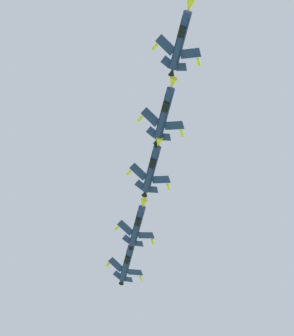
% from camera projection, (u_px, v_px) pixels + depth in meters
% --- Properties ---
extents(fighter_jet_lead, '(10.13, 15.95, 4.85)m').
position_uv_depth(fighter_jet_lead, '(181.00, 40.00, 106.88)').
color(fighter_jet_lead, navy).
extents(fighter_jet_left_wing, '(10.16, 15.95, 4.81)m').
position_uv_depth(fighter_jet_left_wing, '(165.00, 113.00, 112.76)').
color(fighter_jet_left_wing, navy).
extents(fighter_jet_right_wing, '(10.25, 15.95, 4.71)m').
position_uv_depth(fighter_jet_right_wing, '(152.00, 168.00, 119.94)').
color(fighter_jet_right_wing, navy).
extents(fighter_jet_left_outer, '(10.24, 15.95, 4.72)m').
position_uv_depth(fighter_jet_left_outer, '(137.00, 225.00, 131.49)').
color(fighter_jet_left_outer, navy).
extents(fighter_jet_right_outer, '(10.15, 15.95, 4.83)m').
position_uv_depth(fighter_jet_right_outer, '(127.00, 263.00, 139.99)').
color(fighter_jet_right_outer, navy).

